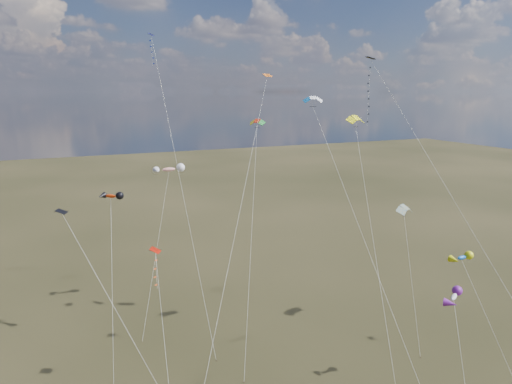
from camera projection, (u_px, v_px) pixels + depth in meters
name	position (u px, v px, depth m)	size (l,w,h in m)	color
diamond_black_high	(381.00, 110.00, 43.52)	(3.61, 29.46, 32.64)	black
diamond_navy_tall	(157.00, 73.00, 60.56)	(1.77, 21.58, 37.01)	#0F0D4F
diamond_black_mid	(94.00, 269.00, 40.01)	(9.18, 13.76, 18.94)	black
diamond_red_low	(157.00, 276.00, 43.58)	(1.62, 9.98, 14.76)	#A91104
diamond_orange_center	(248.00, 170.00, 46.85)	(17.23, 21.31, 31.36)	orange
parafoil_yellow	(356.00, 119.00, 51.59)	(9.07, 20.63, 27.06)	yellow
parafoil_blue_white	(314.00, 100.00, 53.54)	(2.52, 24.37, 29.18)	#106DB8
parafoil_striped	(405.00, 207.00, 56.38)	(4.91, 9.07, 16.04)	gold
parafoil_tricolor	(257.00, 123.00, 55.13)	(8.06, 13.49, 26.37)	#D9C20B
novelty_orange_black	(111.00, 197.00, 52.33)	(3.55, 12.40, 18.14)	red
novelty_white_purple	(454.00, 298.00, 35.77)	(4.07, 7.82, 14.02)	silver
novelty_redwhite_stripe	(169.00, 170.00, 60.86)	(8.01, 9.85, 19.84)	red
novelty_blue_yellow	(462.00, 258.00, 43.59)	(2.21, 9.90, 14.27)	blue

